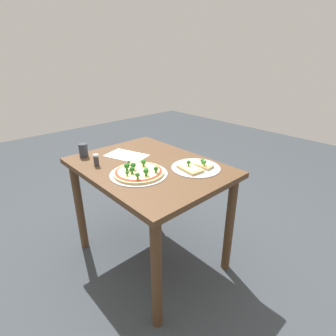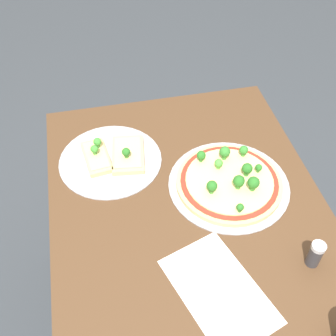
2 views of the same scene
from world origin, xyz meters
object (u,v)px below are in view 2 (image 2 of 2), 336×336
at_px(dining_table, 189,236).
at_px(pizza_tray_slice, 113,157).
at_px(condiment_shaker, 315,254).
at_px(pizza_tray_whole, 229,181).

distance_m(dining_table, pizza_tray_slice, 0.34).
height_order(dining_table, condiment_shaker, condiment_shaker).
relative_size(dining_table, condiment_shaker, 13.08).
xyz_separation_m(pizza_tray_whole, condiment_shaker, (0.29, 0.12, 0.03)).
distance_m(dining_table, condiment_shaker, 0.38).
bearing_deg(pizza_tray_slice, condiment_shaker, 43.63).
xyz_separation_m(dining_table, condiment_shaker, (0.22, 0.26, 0.16)).
distance_m(pizza_tray_slice, condiment_shaker, 0.65).
relative_size(pizza_tray_whole, pizza_tray_slice, 1.12).
xyz_separation_m(pizza_tray_whole, pizza_tray_slice, (-0.18, -0.32, -0.00)).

